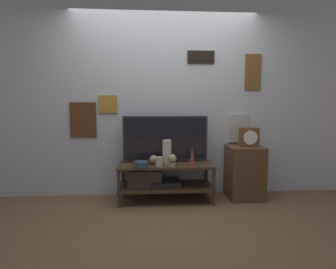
# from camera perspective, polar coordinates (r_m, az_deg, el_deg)

# --- Properties ---
(ground_plane) EXTENTS (12.00, 12.00, 0.00)m
(ground_plane) POSITION_cam_1_polar(r_m,az_deg,el_deg) (3.30, -0.17, -15.83)
(ground_plane) COLOR brown
(wall_back) EXTENTS (6.40, 0.08, 2.70)m
(wall_back) POSITION_cam_1_polar(r_m,az_deg,el_deg) (3.65, -0.73, 7.94)
(wall_back) COLOR #B2BCC6
(wall_back) RESTS_ON ground_plane
(media_console) EXTENTS (1.23, 0.50, 0.49)m
(media_console) POSITION_cam_1_polar(r_m,az_deg,el_deg) (3.47, -2.07, -9.30)
(media_console) COLOR #422D1E
(media_console) RESTS_ON ground_plane
(television) EXTENTS (1.13, 0.05, 0.62)m
(television) POSITION_cam_1_polar(r_m,az_deg,el_deg) (3.48, -0.58, -0.86)
(television) COLOR #333338
(television) RESTS_ON media_console
(vase_round_glass) EXTENTS (0.12, 0.12, 0.12)m
(vase_round_glass) POSITION_cam_1_polar(r_m,az_deg,el_deg) (3.40, -3.13, -5.48)
(vase_round_glass) COLOR tan
(vase_round_glass) RESTS_ON media_console
(vase_tall_ceramic) EXTENTS (0.12, 0.12, 0.31)m
(vase_tall_ceramic) POSITION_cam_1_polar(r_m,az_deg,el_deg) (3.36, -0.23, -3.86)
(vase_tall_ceramic) COLOR beige
(vase_tall_ceramic) RESTS_ON media_console
(vase_slim_bronze) EXTENTS (0.08, 0.08, 0.23)m
(vase_slim_bronze) POSITION_cam_1_polar(r_m,az_deg,el_deg) (3.33, 5.28, -4.74)
(vase_slim_bronze) COLOR brown
(vase_slim_bronze) RESTS_ON media_console
(vase_wide_bowl) EXTENTS (0.18, 0.18, 0.07)m
(vase_wide_bowl) POSITION_cam_1_polar(r_m,az_deg,el_deg) (3.23, -5.88, -6.49)
(vase_wide_bowl) COLOR #2D4251
(vase_wide_bowl) RESTS_ON media_console
(candle_jar) EXTENTS (0.10, 0.10, 0.11)m
(candle_jar) POSITION_cam_1_polar(r_m,az_deg,el_deg) (3.28, -1.94, -5.88)
(candle_jar) COLOR #C1B29E
(candle_jar) RESTS_ON media_console
(decorative_bust) EXTENTS (0.10, 0.10, 0.15)m
(decorative_bust) POSITION_cam_1_polar(r_m,az_deg,el_deg) (3.24, 0.94, -5.55)
(decorative_bust) COLOR tan
(decorative_bust) RESTS_ON media_console
(side_table) EXTENTS (0.45, 0.43, 0.70)m
(side_table) POSITION_cam_1_polar(r_m,az_deg,el_deg) (3.71, 16.30, -7.88)
(side_table) COLOR #513823
(side_table) RESTS_ON ground_plane
(mantel_clock) EXTENTS (0.25, 0.11, 0.25)m
(mantel_clock) POSITION_cam_1_polar(r_m,az_deg,el_deg) (3.63, 17.23, -0.55)
(mantel_clock) COLOR brown
(mantel_clock) RESTS_ON side_table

